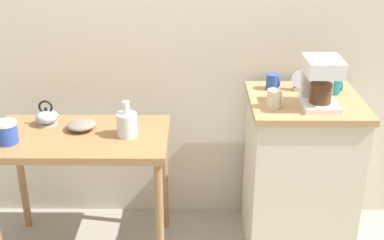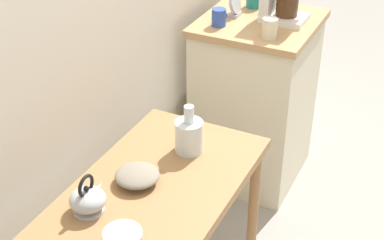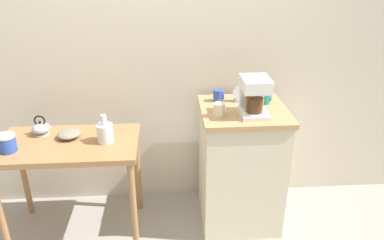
{
  "view_description": "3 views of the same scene",
  "coord_description": "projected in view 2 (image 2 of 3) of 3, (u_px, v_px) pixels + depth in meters",
  "views": [
    {
      "loc": [
        0.06,
        -2.44,
        1.92
      ],
      "look_at": [
        0.05,
        -0.04,
        0.86
      ],
      "focal_mm": 46.96,
      "sensor_mm": 36.0,
      "label": 1
    },
    {
      "loc": [
        -1.94,
        -0.83,
        2.02
      ],
      "look_at": [
        -0.2,
        0.02,
        0.82
      ],
      "focal_mm": 53.69,
      "sensor_mm": 36.0,
      "label": 2
    },
    {
      "loc": [
        0.13,
        -2.28,
        1.95
      ],
      "look_at": [
        0.29,
        -0.02,
        0.9
      ],
      "focal_mm": 34.7,
      "sensor_mm": 36.0,
      "label": 3
    }
  ],
  "objects": [
    {
      "name": "wooden_table",
      "position": [
        155.0,
        209.0,
        2.08
      ],
      "size": [
        0.96,
        0.54,
        0.75
      ],
      "color": "#9E7044",
      "rests_on": "ground_plane"
    },
    {
      "name": "kitchen_counter",
      "position": [
        254.0,
        100.0,
        3.14
      ],
      "size": [
        0.6,
        0.57,
        0.94
      ],
      "color": "beige",
      "rests_on": "ground_plane"
    },
    {
      "name": "bowl_stoneware",
      "position": [
        137.0,
        176.0,
        2.04
      ],
      "size": [
        0.16,
        0.16,
        0.05
      ],
      "color": "gray",
      "rests_on": "wooden_table"
    },
    {
      "name": "teakettle",
      "position": [
        88.0,
        199.0,
        1.9
      ],
      "size": [
        0.15,
        0.12,
        0.15
      ],
      "color": "#B2B5BA",
      "rests_on": "wooden_table"
    },
    {
      "name": "glass_carafe_vase",
      "position": [
        189.0,
        135.0,
        2.19
      ],
      "size": [
        0.11,
        0.11,
        0.2
      ],
      "color": "silver",
      "rests_on": "wooden_table"
    },
    {
      "name": "mug_blue",
      "position": [
        219.0,
        17.0,
        2.8
      ],
      "size": [
        0.08,
        0.07,
        0.09
      ],
      "color": "#2D4CAD",
      "rests_on": "kitchen_counter"
    },
    {
      "name": "mug_small_cream",
      "position": [
        270.0,
        28.0,
        2.68
      ],
      "size": [
        0.08,
        0.07,
        0.1
      ],
      "color": "beige",
      "rests_on": "kitchen_counter"
    },
    {
      "name": "table_clock",
      "position": [
        235.0,
        6.0,
        2.91
      ],
      "size": [
        0.1,
        0.05,
        0.12
      ],
      "color": "#B2B5BA",
      "rests_on": "kitchen_counter"
    }
  ]
}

